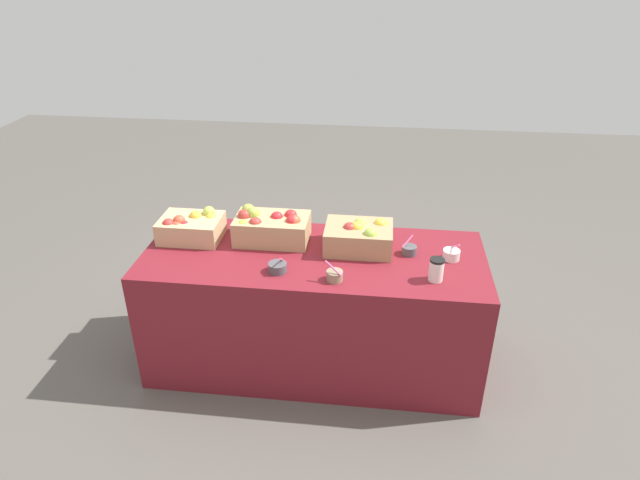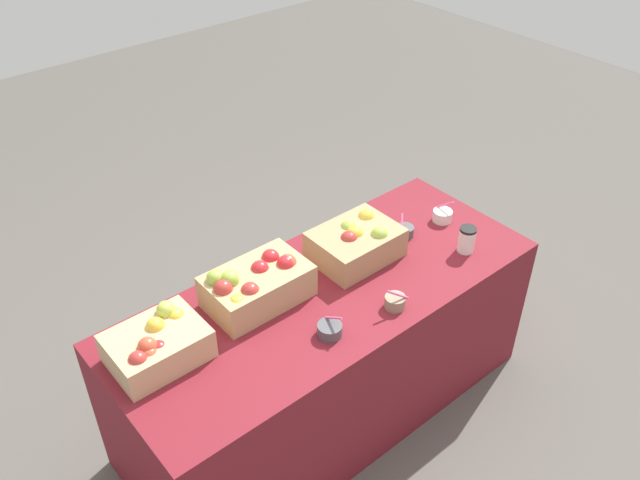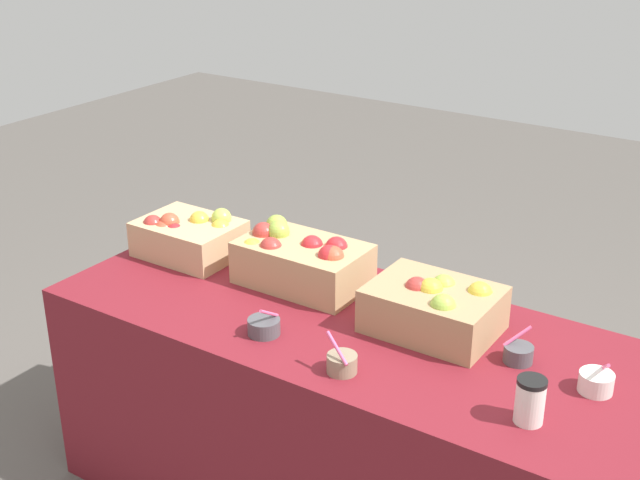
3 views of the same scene
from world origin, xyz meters
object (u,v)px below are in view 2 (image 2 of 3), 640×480
(sample_bowl_mid, at_px, (405,231))
(coffee_cup, at_px, (467,239))
(sample_bowl_far, at_px, (442,215))
(sample_bowl_extra, at_px, (330,330))
(apple_crate_right, at_px, (356,242))
(apple_crate_left, at_px, (157,344))
(sample_bowl_near, at_px, (395,302))
(apple_crate_middle, at_px, (256,284))

(sample_bowl_mid, bearing_deg, coffee_cup, -63.52)
(sample_bowl_far, xyz_separation_m, sample_bowl_extra, (-0.92, -0.24, -0.00))
(apple_crate_right, bearing_deg, sample_bowl_mid, -6.44)
(apple_crate_left, relative_size, sample_bowl_near, 3.07)
(apple_crate_middle, distance_m, apple_crate_right, 0.51)
(sample_bowl_mid, bearing_deg, sample_bowl_near, -140.29)
(apple_crate_left, bearing_deg, apple_crate_right, -0.56)
(apple_crate_middle, relative_size, sample_bowl_mid, 4.11)
(apple_crate_left, relative_size, sample_bowl_far, 3.17)
(sample_bowl_near, height_order, coffee_cup, coffee_cup)
(apple_crate_right, bearing_deg, apple_crate_left, 179.44)
(apple_crate_middle, height_order, coffee_cup, apple_crate_middle)
(apple_crate_middle, xyz_separation_m, sample_bowl_extra, (0.10, -0.34, -0.06))
(coffee_cup, bearing_deg, sample_bowl_near, -173.04)
(apple_crate_right, bearing_deg, sample_bowl_extra, -143.67)
(apple_crate_right, xyz_separation_m, sample_bowl_mid, (0.28, -0.03, -0.05))
(coffee_cup, bearing_deg, apple_crate_left, 167.86)
(sample_bowl_near, xyz_separation_m, sample_bowl_far, (0.61, 0.29, 0.00))
(apple_crate_left, xyz_separation_m, sample_bowl_mid, (1.26, -0.04, -0.05))
(sample_bowl_mid, bearing_deg, apple_crate_right, 173.56)
(apple_crate_middle, height_order, sample_bowl_extra, apple_crate_middle)
(sample_bowl_near, relative_size, sample_bowl_far, 1.03)
(apple_crate_left, bearing_deg, sample_bowl_extra, -28.68)
(sample_bowl_far, xyz_separation_m, coffee_cup, (-0.10, -0.23, 0.03))
(sample_bowl_far, bearing_deg, coffee_cup, -113.63)
(apple_crate_middle, relative_size, sample_bowl_far, 3.81)
(apple_crate_middle, bearing_deg, apple_crate_right, -4.34)
(coffee_cup, bearing_deg, sample_bowl_extra, -179.13)
(apple_crate_middle, distance_m, coffee_cup, 0.97)
(apple_crate_left, relative_size, apple_crate_middle, 0.83)
(apple_crate_right, height_order, sample_bowl_mid, apple_crate_right)
(apple_crate_middle, height_order, sample_bowl_far, apple_crate_middle)
(sample_bowl_far, bearing_deg, sample_bowl_mid, 172.70)
(apple_crate_left, bearing_deg, sample_bowl_near, -22.45)
(sample_bowl_extra, height_order, coffee_cup, coffee_cup)
(apple_crate_left, height_order, sample_bowl_extra, apple_crate_left)
(sample_bowl_mid, distance_m, sample_bowl_far, 0.23)
(sample_bowl_near, bearing_deg, sample_bowl_far, 25.37)
(apple_crate_right, distance_m, sample_bowl_mid, 0.29)
(sample_bowl_far, bearing_deg, sample_bowl_near, -154.63)
(apple_crate_right, bearing_deg, sample_bowl_near, -106.51)
(apple_crate_left, height_order, sample_bowl_mid, apple_crate_left)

